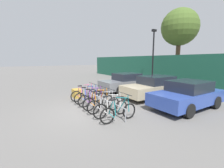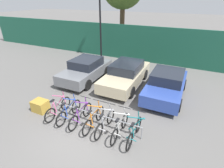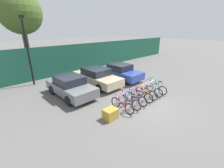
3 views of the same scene
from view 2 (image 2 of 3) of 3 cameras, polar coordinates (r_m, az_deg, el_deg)
name	(u,v)px [view 2 (image 2 of 3)]	position (r m, az deg, el deg)	size (l,w,h in m)	color
ground_plane	(85,134)	(7.34, -8.66, -15.74)	(120.00, 120.00, 0.00)	#605E5B
hoarding_wall	(149,45)	(14.67, 12.09, 12.40)	(36.00, 0.16, 2.88)	#19513D
bike_rack	(94,115)	(7.45, -5.82, -9.94)	(4.18, 0.04, 0.57)	gray
bicycle_pink	(58,108)	(8.36, -17.17, -7.55)	(0.68, 1.71, 1.05)	black
bicycle_blue	(69,112)	(8.01, -13.88, -8.72)	(0.68, 1.71, 1.05)	black
bicycle_purple	(81,115)	(7.69, -10.20, -9.99)	(0.68, 1.71, 1.05)	black
bicycle_orange	(94,119)	(7.39, -5.98, -11.39)	(0.68, 1.71, 1.05)	black
bicycle_silver	(105,123)	(7.18, -2.31, -12.54)	(0.68, 1.71, 1.05)	black
bicycle_white	(120,127)	(6.97, 2.58, -13.98)	(0.68, 1.71, 1.05)	black
bicycle_teal	(134,132)	(6.83, 7.28, -15.26)	(0.68, 1.71, 1.05)	black
car_grey	(86,69)	(11.45, -8.51, 4.72)	(1.91, 4.05, 1.40)	slate
car_beige	(126,74)	(10.67, 4.58, 3.27)	(1.91, 4.51, 1.40)	#C1B28E
car_blue	(166,84)	(9.82, 17.27, -0.09)	(1.91, 4.06, 1.40)	#2D479E
lamp_post	(100,23)	(14.85, -3.82, 19.18)	(0.24, 0.44, 5.29)	black
cargo_crate	(40,106)	(9.00, -22.35, -6.62)	(0.70, 0.56, 0.55)	#B28C33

